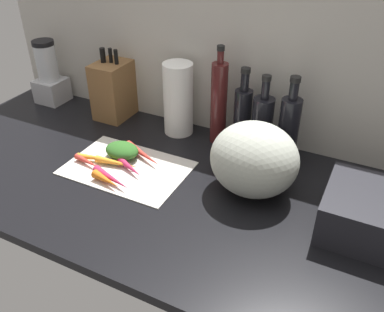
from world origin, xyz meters
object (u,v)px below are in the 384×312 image
(carrot_0, at_px, (112,178))
(bottle_1, at_px, (242,117))
(carrot_6, at_px, (117,163))
(knife_block, at_px, (114,89))
(dish_rack, at_px, (377,216))
(carrot_4, at_px, (106,180))
(carrot_3, at_px, (98,158))
(bottle_0, at_px, (219,102))
(cutting_board, at_px, (128,167))
(carrot_2, at_px, (88,162))
(blender_appliance, at_px, (49,76))
(paper_towel_roll, at_px, (178,99))
(bottle_3, at_px, (288,130))
(winter_squash, at_px, (254,159))
(carrot_1, at_px, (130,168))
(bottle_2, at_px, (262,126))
(carrot_5, at_px, (143,154))

(carrot_0, bearing_deg, bottle_1, 54.50)
(carrot_6, relative_size, knife_block, 0.56)
(dish_rack, bearing_deg, carrot_4, -168.98)
(carrot_3, relative_size, carrot_4, 1.33)
(bottle_0, bearing_deg, cutting_board, -122.75)
(carrot_2, relative_size, blender_appliance, 0.45)
(paper_towel_roll, height_order, bottle_3, bottle_3)
(winter_squash, height_order, knife_block, knife_block)
(winter_squash, height_order, bottle_0, bottle_0)
(carrot_2, bearing_deg, bottle_3, 28.98)
(cutting_board, xyz_separation_m, winter_squash, (0.40, 0.07, 0.11))
(carrot_6, distance_m, paper_towel_roll, 0.33)
(winter_squash, relative_size, bottle_1, 0.89)
(carrot_1, height_order, bottle_2, bottle_2)
(carrot_2, height_order, carrot_4, carrot_4)
(cutting_board, bearing_deg, paper_towel_roll, 83.22)
(carrot_1, distance_m, blender_appliance, 0.68)
(carrot_1, distance_m, paper_towel_roll, 0.33)
(paper_towel_roll, bearing_deg, bottle_2, -4.05)
(bottle_1, bearing_deg, bottle_2, -16.26)
(carrot_5, bearing_deg, carrot_6, -121.56)
(carrot_4, height_order, carrot_6, carrot_4)
(carrot_4, distance_m, bottle_3, 0.60)
(carrot_6, relative_size, bottle_1, 0.52)
(bottle_1, bearing_deg, carrot_1, -129.80)
(carrot_2, height_order, carrot_3, same)
(paper_towel_roll, relative_size, dish_rack, 0.98)
(carrot_5, distance_m, carrot_6, 0.09)
(carrot_2, xyz_separation_m, winter_squash, (0.52, 0.12, 0.09))
(carrot_2, xyz_separation_m, blender_appliance, (-0.46, 0.34, 0.10))
(knife_block, xyz_separation_m, dish_rack, (1.01, -0.26, -0.05))
(cutting_board, distance_m, bottle_0, 0.38)
(carrot_1, distance_m, knife_block, 0.43)
(carrot_0, distance_m, bottle_0, 0.45)
(carrot_6, bearing_deg, bottle_2, 36.02)
(bottle_3, relative_size, dish_rack, 1.12)
(carrot_2, bearing_deg, bottle_2, 33.71)
(carrot_2, xyz_separation_m, knife_block, (-0.14, 0.35, 0.09))
(cutting_board, distance_m, carrot_3, 0.11)
(knife_block, distance_m, blender_appliance, 0.32)
(knife_block, xyz_separation_m, bottle_3, (0.70, -0.04, 0.01))
(bottle_0, xyz_separation_m, dish_rack, (0.56, -0.26, -0.09))
(carrot_4, bearing_deg, dish_rack, 11.02)
(cutting_board, height_order, bottle_1, bottle_1)
(carrot_5, relative_size, bottle_2, 0.61)
(cutting_board, distance_m, bottle_3, 0.54)
(winter_squash, xyz_separation_m, blender_appliance, (-0.98, 0.21, 0.00))
(carrot_4, bearing_deg, blender_appliance, 145.40)
(blender_appliance, bearing_deg, knife_block, 2.27)
(winter_squash, height_order, bottle_1, bottle_1)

